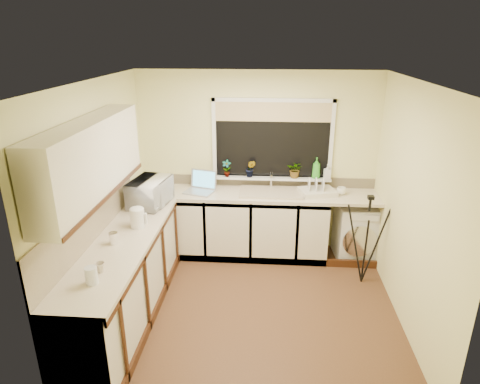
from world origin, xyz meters
The scene contains 33 objects.
floor centered at (0.00, 0.00, 0.00)m, with size 3.20×3.20×0.00m, color brown.
ceiling centered at (0.00, 0.00, 2.45)m, with size 3.20×3.20×0.00m, color white.
wall_back centered at (0.00, 1.50, 1.23)m, with size 3.20×3.20×0.00m, color #EFEB9F.
wall_front centered at (0.00, -1.50, 1.23)m, with size 3.20×3.20×0.00m, color #EFEB9F.
wall_left centered at (-1.60, 0.00, 1.23)m, with size 3.00×3.00×0.00m, color #EFEB9F.
wall_right centered at (1.60, 0.00, 1.23)m, with size 3.00×3.00×0.00m, color #EFEB9F.
base_cabinet_back centered at (-0.33, 1.20, 0.43)m, with size 2.55×0.60×0.86m, color silver.
base_cabinet_left centered at (-1.30, -0.30, 0.43)m, with size 0.54×2.40×0.86m, color silver.
worktop_back centered at (0.00, 1.20, 0.88)m, with size 3.20×0.60×0.04m, color beige.
worktop_left centered at (-1.30, -0.30, 0.88)m, with size 0.60×2.40×0.04m, color beige.
upper_cabinet centered at (-1.44, -0.45, 1.80)m, with size 0.28×1.90×0.70m, color silver.
splashback_left centered at (-1.59, -0.30, 1.12)m, with size 0.02×2.40×0.45m, color beige.
splashback_back centered at (0.00, 1.49, 0.97)m, with size 3.20×0.02×0.14m, color beige.
window_glass centered at (0.20, 1.49, 1.55)m, with size 1.50×0.02×1.00m, color black.
window_blind centered at (0.20, 1.46, 1.92)m, with size 1.50×0.02×0.25m, color tan.
windowsill centered at (0.20, 1.43, 1.04)m, with size 1.60×0.14×0.03m, color white.
sink centered at (0.20, 1.20, 0.91)m, with size 0.82×0.46×0.03m, color tan.
faucet centered at (0.20, 1.38, 1.02)m, with size 0.03×0.03×0.24m, color silver.
washing_machine centered at (1.36, 1.25, 0.37)m, with size 0.53×0.51×0.75m, color white.
laptop centered at (-0.73, 1.21, 0.97)m, with size 0.44×0.40×0.27m.
kettle centered at (-1.23, 0.06, 1.00)m, with size 0.16×0.16×0.21m, color white.
dish_rack centered at (0.80, 1.21, 0.93)m, with size 0.45×0.34×0.07m, color beige.
tripod centered at (1.34, 0.58, 0.57)m, with size 0.56×0.56×1.13m, color black, non-canonical shape.
glass_jug centered at (-1.28, -1.06, 0.98)m, with size 0.10×0.10×0.15m, color silver.
steel_jar centered at (-1.36, -0.35, 0.96)m, with size 0.09×0.09×0.12m, color white.
microwave centered at (-1.27, 0.70, 1.06)m, with size 0.58×0.39×0.32m, color white.
plant_a centered at (-0.40, 1.39, 1.17)m, with size 0.12×0.08×0.23m, color #999999.
plant_b centered at (-0.08, 1.41, 1.17)m, with size 0.13×0.10×0.24m, color #999999.
plant_d centered at (0.52, 1.42, 1.16)m, with size 0.21×0.18×0.23m, color #999999.
soap_bottle_green centered at (0.80, 1.43, 1.19)m, with size 0.11×0.11×0.28m, color green.
soap_bottle_clear centered at (0.94, 1.40, 1.15)m, with size 0.09×0.09×0.20m, color #999999.
cup_back centered at (1.12, 1.23, 0.95)m, with size 0.12×0.12×0.10m, color white.
cup_left centered at (-1.29, -0.87, 0.94)m, with size 0.09×0.09×0.09m, color beige.
Camera 1 is at (0.18, -3.98, 2.85)m, focal length 31.39 mm.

